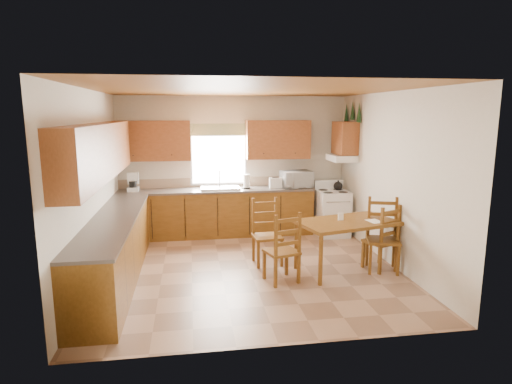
{
  "coord_description": "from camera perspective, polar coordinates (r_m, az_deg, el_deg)",
  "views": [
    {
      "loc": [
        -0.85,
        -6.21,
        2.37
      ],
      "look_at": [
        0.15,
        0.3,
        1.15
      ],
      "focal_mm": 30.0,
      "sensor_mm": 36.0,
      "label": 1
    }
  ],
  "objects": [
    {
      "name": "window_valance",
      "position": [
        8.43,
        -5.04,
        8.27
      ],
      "size": [
        1.19,
        0.01,
        0.24
      ],
      "primitive_type": "cube",
      "color": "#416130",
      "rests_on": "wall_back"
    },
    {
      "name": "upper_cab_back_right",
      "position": [
        8.49,
        2.94,
        7.0
      ],
      "size": [
        1.25,
        0.33,
        0.75
      ],
      "primitive_type": "cube",
      "color": "brown",
      "rests_on": "wall_back"
    },
    {
      "name": "lower_cab_left",
      "position": [
        6.46,
        -18.27,
        -7.45
      ],
      "size": [
        0.6,
        3.6,
        0.88
      ],
      "primitive_type": "cube",
      "color": "brown",
      "rests_on": "floor"
    },
    {
      "name": "dining_table",
      "position": [
        6.68,
        11.92,
        -7.01
      ],
      "size": [
        1.61,
        1.16,
        0.78
      ],
      "primitive_type": "cube",
      "rotation": [
        0.0,
        0.0,
        0.25
      ],
      "color": "brown",
      "rests_on": "floor"
    },
    {
      "name": "stove",
      "position": [
        8.49,
        10.15,
        -2.88
      ],
      "size": [
        0.58,
        0.6,
        0.86
      ],
      "primitive_type": "cube",
      "rotation": [
        0.0,
        0.0,
        -0.0
      ],
      "color": "silver",
      "rests_on": "floor"
    },
    {
      "name": "range_hood",
      "position": [
        8.42,
        11.36,
        4.49
      ],
      "size": [
        0.44,
        0.62,
        0.12
      ],
      "primitive_type": "cube",
      "color": "silver",
      "rests_on": "wall_right"
    },
    {
      "name": "table_paper",
      "position": [
        6.64,
        15.53,
        -3.77
      ],
      "size": [
        0.23,
        0.28,
        0.0
      ],
      "primitive_type": "cube",
      "rotation": [
        0.0,
        0.0,
        0.19
      ],
      "color": "white",
      "rests_on": "dining_table"
    },
    {
      "name": "chair_near_right",
      "position": [
        6.83,
        16.31,
        -5.79
      ],
      "size": [
        0.55,
        0.54,
        1.01
      ],
      "primitive_type": "cube",
      "rotation": [
        0.0,
        0.0,
        3.53
      ],
      "color": "brown",
      "rests_on": "floor"
    },
    {
      "name": "microwave",
      "position": [
        8.48,
        5.4,
        1.71
      ],
      "size": [
        0.59,
        0.47,
        0.33
      ],
      "primitive_type": "imported",
      "rotation": [
        0.0,
        0.0,
        0.15
      ],
      "color": "silver",
      "rests_on": "counter_back"
    },
    {
      "name": "paper_towel",
      "position": [
        8.32,
        -1.31,
        1.41
      ],
      "size": [
        0.15,
        0.15,
        0.28
      ],
      "primitive_type": "cylinder",
      "rotation": [
        0.0,
        0.0,
        0.31
      ],
      "color": "white",
      "rests_on": "counter_back"
    },
    {
      "name": "wall_back",
      "position": [
        8.57,
        -2.98,
        3.64
      ],
      "size": [
        4.5,
        4.5,
        0.0
      ],
      "primitive_type": "plane",
      "color": "beige",
      "rests_on": "floor"
    },
    {
      "name": "lower_cab_back",
      "position": [
        8.4,
        -5.26,
        -2.83
      ],
      "size": [
        3.75,
        0.6,
        0.88
      ],
      "primitive_type": "cube",
      "color": "brown",
      "rests_on": "floor"
    },
    {
      "name": "wall_right",
      "position": [
        7.02,
        17.59,
        1.64
      ],
      "size": [
        4.5,
        4.5,
        0.0
      ],
      "primitive_type": "plane",
      "color": "beige",
      "rests_on": "floor"
    },
    {
      "name": "counter_left",
      "position": [
        6.34,
        -18.5,
        -3.48
      ],
      "size": [
        0.63,
        3.6,
        0.04
      ],
      "primitive_type": "cube",
      "color": "#4F4641",
      "rests_on": "lower_cab_left"
    },
    {
      "name": "toaster",
      "position": [
        8.41,
        2.63,
        1.24
      ],
      "size": [
        0.25,
        0.16,
        0.2
      ],
      "primitive_type": "cube",
      "rotation": [
        0.0,
        0.0,
        -0.03
      ],
      "color": "silver",
      "rests_on": "counter_back"
    },
    {
      "name": "backsplash",
      "position": [
        8.58,
        -5.45,
        1.32
      ],
      "size": [
        3.75,
        0.01,
        0.18
      ],
      "primitive_type": "cube",
      "color": "gray",
      "rests_on": "counter_back"
    },
    {
      "name": "upper_cab_back_left",
      "position": [
        8.34,
        -13.6,
        6.66
      ],
      "size": [
        1.41,
        0.33,
        0.75
      ],
      "primitive_type": "cube",
      "color": "brown",
      "rests_on": "wall_back"
    },
    {
      "name": "table_card",
      "position": [
        6.57,
        11.23,
        -3.24
      ],
      "size": [
        0.08,
        0.02,
        0.11
      ],
      "primitive_type": "cube",
      "rotation": [
        0.0,
        0.0,
        0.03
      ],
      "color": "white",
      "rests_on": "dining_table"
    },
    {
      "name": "ceiling",
      "position": [
        6.28,
        -0.96,
        13.5
      ],
      "size": [
        4.5,
        4.5,
        0.0
      ],
      "primitive_type": "plane",
      "color": "brown",
      "rests_on": "floor"
    },
    {
      "name": "window_pane",
      "position": [
        8.49,
        -5.0,
        4.9
      ],
      "size": [
        1.05,
        0.01,
        1.1
      ],
      "primitive_type": "cube",
      "color": "white",
      "rests_on": "wall_back"
    },
    {
      "name": "pine_decal_c",
      "position": [
        8.74,
        11.96,
        10.33
      ],
      "size": [
        0.22,
        0.22,
        0.36
      ],
      "primitive_type": "cone",
      "color": "#193D1D",
      "rests_on": "wall_right"
    },
    {
      "name": "wall_left",
      "position": [
        6.45,
        -21.14,
        0.68
      ],
      "size": [
        4.5,
        4.5,
        0.0
      ],
      "primitive_type": "plane",
      "color": "beige",
      "rests_on": "floor"
    },
    {
      "name": "coffeemaker",
      "position": [
        8.35,
        -16.09,
        1.25
      ],
      "size": [
        0.22,
        0.26,
        0.34
      ],
      "primitive_type": "cube",
      "rotation": [
        0.0,
        0.0,
        0.09
      ],
      "color": "silver",
      "rests_on": "counter_back"
    },
    {
      "name": "wall_front",
      "position": [
        4.18,
        3.3,
        -3.66
      ],
      "size": [
        4.5,
        4.5,
        0.0
      ],
      "primitive_type": "plane",
      "color": "beige",
      "rests_on": "floor"
    },
    {
      "name": "chair_far_right",
      "position": [
        6.75,
        16.61,
        -5.6
      ],
      "size": [
        0.57,
        0.55,
        1.1
      ],
      "primitive_type": "cube",
      "rotation": [
        0.0,
        0.0,
        -0.29
      ],
      "color": "brown",
      "rests_on": "floor"
    },
    {
      "name": "chair_near_left",
      "position": [
        6.09,
        3.42,
        -7.32
      ],
      "size": [
        0.53,
        0.51,
        1.02
      ],
      "primitive_type": "cube",
      "rotation": [
        0.0,
        0.0,
        3.43
      ],
      "color": "brown",
      "rests_on": "floor"
    },
    {
      "name": "chair_far_left",
      "position": [
        6.78,
        1.52,
        -5.41
      ],
      "size": [
        0.46,
        0.44,
        1.03
      ],
      "primitive_type": "cube",
      "rotation": [
        0.0,
        0.0,
        0.07
      ],
      "color": "brown",
      "rests_on": "floor"
    },
    {
      "name": "sink_basin",
      "position": [
        8.31,
        -4.81,
        0.54
      ],
      "size": [
        0.75,
        0.45,
        0.04
      ],
      "primitive_type": "cube",
      "color": "silver",
      "rests_on": "counter_back"
    },
    {
      "name": "pine_decal_a",
      "position": [
        8.14,
        13.57,
        10.27
      ],
      "size": [
        0.22,
        0.22,
        0.36
      ],
      "primitive_type": "cone",
      "color": "#193D1D",
      "rests_on": "wall_right"
    },
    {
      "name": "counter_back",
      "position": [
        8.31,
        -5.32,
        0.25
      ],
      "size": [
        3.75,
        0.63,
        0.04
      ],
      "primitive_type": "cube",
      "color": "#4F4641",
      "rests_on": "lower_cab_back"
    },
    {
      "name": "upper_cab_stove",
      "position": [
        8.41,
        11.77,
        7.07
      ],
      "size": [
        0.33,
        0.62,
        0.62
      ],
      "primitive_type": "cube",
      "color": "brown",
      "rests_on": "wall_right"
    },
    {
      "name": "window_frame",
      "position": [
        8.49,
        -5.0,
        4.91
      ],
      "size": [
        1.13,
        0.02,
        1.18
      ],
      "primitive_type": "cube",
      "color": "silver",
      "rests_on": "wall_back"
    },
    {
      "name": "upper_cab_left",
      "position": [
        6.21,
        -20.25,
        5.08
      ],
      "size": [
        0.33,
        3.6,
        0.75
      ],
      "primitive_type": "cube",
      "color": "brown",
      "rests_on": "wall_left"
    },
    {
      "name": "pine_decal_b",
      "position": [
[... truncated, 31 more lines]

